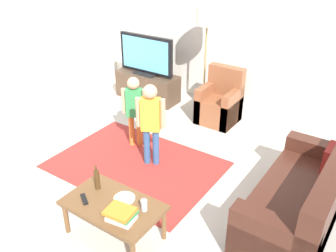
# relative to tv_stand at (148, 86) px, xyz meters

# --- Properties ---
(ground) EXTENTS (7.80, 7.80, 0.00)m
(ground) POSITION_rel_tv_stand_xyz_m (1.61, -2.30, -0.24)
(ground) COLOR beige
(wall_back) EXTENTS (6.00, 0.12, 2.70)m
(wall_back) POSITION_rel_tv_stand_xyz_m (1.61, 0.70, 1.11)
(wall_back) COLOR silver
(wall_back) RESTS_ON ground
(area_rug) EXTENTS (2.20, 1.60, 0.01)m
(area_rug) POSITION_rel_tv_stand_xyz_m (1.20, -1.88, -0.24)
(area_rug) COLOR #9E2D28
(area_rug) RESTS_ON ground
(tv_stand) EXTENTS (1.20, 0.44, 0.50)m
(tv_stand) POSITION_rel_tv_stand_xyz_m (0.00, 0.00, 0.00)
(tv_stand) COLOR #4C3828
(tv_stand) RESTS_ON ground
(tv) EXTENTS (1.10, 0.28, 0.71)m
(tv) POSITION_rel_tv_stand_xyz_m (-0.00, -0.02, 0.60)
(tv) COLOR black
(tv) RESTS_ON tv_stand
(couch) EXTENTS (0.80, 1.80, 0.86)m
(couch) POSITION_rel_tv_stand_xyz_m (3.40, -1.73, 0.05)
(couch) COLOR #472319
(couch) RESTS_ON ground
(armchair) EXTENTS (0.60, 0.60, 0.90)m
(armchair) POSITION_rel_tv_stand_xyz_m (1.53, -0.04, 0.05)
(armchair) COLOR brown
(armchair) RESTS_ON ground
(floor_lamp) EXTENTS (0.36, 0.36, 1.78)m
(floor_lamp) POSITION_rel_tv_stand_xyz_m (1.10, 0.15, 1.30)
(floor_lamp) COLOR #262626
(floor_lamp) RESTS_ON ground
(child_near_tv) EXTENTS (0.32, 0.22, 1.07)m
(child_near_tv) POSITION_rel_tv_stand_xyz_m (0.87, -1.45, 0.40)
(child_near_tv) COLOR orange
(child_near_tv) RESTS_ON ground
(child_center) EXTENTS (0.36, 0.23, 1.15)m
(child_center) POSITION_rel_tv_stand_xyz_m (1.35, -1.71, 0.45)
(child_center) COLOR #33598C
(child_center) RESTS_ON ground
(coffee_table) EXTENTS (1.00, 0.60, 0.42)m
(coffee_table) POSITION_rel_tv_stand_xyz_m (1.84, -3.02, 0.13)
(coffee_table) COLOR brown
(coffee_table) RESTS_ON ground
(book_stack) EXTENTS (0.30, 0.25, 0.11)m
(book_stack) POSITION_rel_tv_stand_xyz_m (2.05, -3.14, 0.23)
(book_stack) COLOR white
(book_stack) RESTS_ON coffee_table
(bottle) EXTENTS (0.06, 0.06, 0.28)m
(bottle) POSITION_rel_tv_stand_xyz_m (1.54, -2.92, 0.29)
(bottle) COLOR #4C3319
(bottle) RESTS_ON coffee_table
(tv_remote) EXTENTS (0.17, 0.13, 0.02)m
(tv_remote) POSITION_rel_tv_stand_xyz_m (1.56, -3.14, 0.19)
(tv_remote) COLOR black
(tv_remote) RESTS_ON coffee_table
(soda_can) EXTENTS (0.07, 0.07, 0.12)m
(soda_can) POSITION_rel_tv_stand_xyz_m (2.16, -2.92, 0.24)
(soda_can) COLOR silver
(soda_can) RESTS_ON coffee_table
(plate) EXTENTS (0.22, 0.22, 0.02)m
(plate) POSITION_rel_tv_stand_xyz_m (1.89, -2.90, 0.18)
(plate) COLOR white
(plate) RESTS_ON coffee_table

